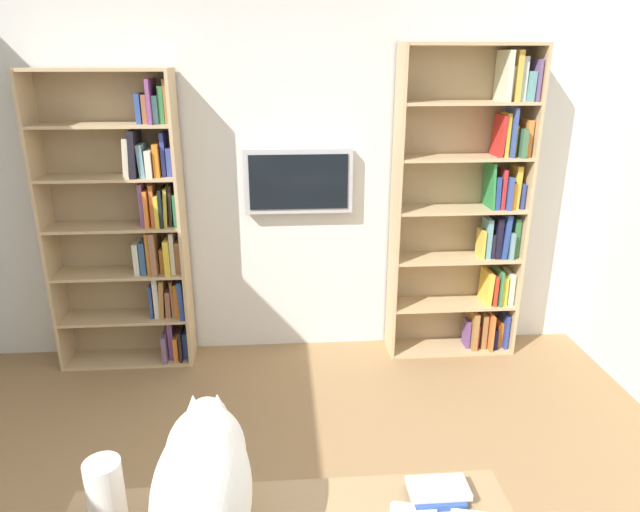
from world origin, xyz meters
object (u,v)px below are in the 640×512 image
object	(u,v)px
bookshelf_left	(474,211)
wall_mounted_tv	(299,181)
desk_book_stack	(437,492)
cat	(203,481)
bookshelf_right	(134,226)
paper_towel_roll	(106,494)

from	to	relation	value
bookshelf_left	wall_mounted_tv	distance (m)	1.26
wall_mounted_tv	desk_book_stack	world-z (taller)	wall_mounted_tv
desk_book_stack	bookshelf_left	bearing A→B (deg)	-110.85
wall_mounted_tv	cat	world-z (taller)	wall_mounted_tv
bookshelf_right	wall_mounted_tv	world-z (taller)	bookshelf_right
wall_mounted_tv	bookshelf_left	bearing A→B (deg)	176.10
bookshelf_right	paper_towel_roll	size ratio (longest dim) A/B	9.07
cat	desk_book_stack	xyz separation A→B (m)	(-0.72, -0.11, -0.18)
bookshelf_left	cat	bearing A→B (deg)	56.63
bookshelf_left	desk_book_stack	xyz separation A→B (m)	(0.89, 2.34, -0.31)
paper_towel_roll	desk_book_stack	size ratio (longest dim) A/B	1.15
bookshelf_right	cat	distance (m)	2.56
wall_mounted_tv	cat	xyz separation A→B (m)	(0.37, 2.52, -0.34)
cat	desk_book_stack	world-z (taller)	cat
bookshelf_right	desk_book_stack	world-z (taller)	bookshelf_right
bookshelf_left	paper_towel_roll	distance (m)	3.05
bookshelf_left	wall_mounted_tv	bearing A→B (deg)	-3.90
paper_towel_roll	bookshelf_right	bearing A→B (deg)	-79.15
bookshelf_right	desk_book_stack	size ratio (longest dim) A/B	10.47
cat	bookshelf_right	bearing A→B (deg)	-72.76
bookshelf_left	wall_mounted_tv	size ratio (longest dim) A/B	2.91
bookshelf_right	cat	world-z (taller)	bookshelf_right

